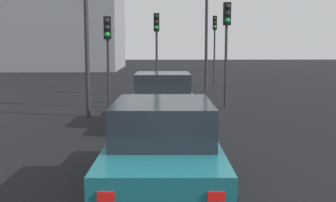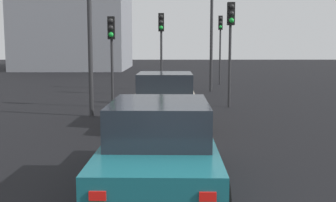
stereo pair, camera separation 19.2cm
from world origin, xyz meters
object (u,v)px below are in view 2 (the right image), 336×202
(traffic_light_far_left, at_px, (161,37))
(car_teal_second, at_px, (160,147))
(traffic_light_near_left, at_px, (111,42))
(traffic_light_far_right, at_px, (220,36))
(car_beige_lead, at_px, (165,100))
(street_lamp_far, at_px, (212,15))
(traffic_light_near_right, at_px, (231,32))

(traffic_light_far_left, bearing_deg, car_teal_second, 2.63)
(traffic_light_near_left, bearing_deg, traffic_light_far_right, 151.96)
(car_beige_lead, distance_m, traffic_light_near_left, 4.68)
(traffic_light_far_right, height_order, street_lamp_far, street_lamp_far)
(car_beige_lead, bearing_deg, street_lamp_far, -13.31)
(traffic_light_near_left, distance_m, street_lamp_far, 8.03)
(traffic_light_near_right, bearing_deg, traffic_light_far_left, -152.43)
(traffic_light_near_right, xyz_separation_m, traffic_light_far_left, (4.34, 2.81, -0.06))
(traffic_light_near_right, height_order, traffic_light_far_left, traffic_light_near_right)
(traffic_light_near_left, xyz_separation_m, traffic_light_near_right, (0.02, -4.77, 0.39))
(car_beige_lead, distance_m, car_teal_second, 6.31)
(traffic_light_near_right, distance_m, traffic_light_far_left, 5.17)
(traffic_light_near_left, distance_m, traffic_light_far_left, 4.78)
(traffic_light_near_left, xyz_separation_m, traffic_light_far_left, (4.35, -1.96, 0.33))
(car_teal_second, relative_size, traffic_light_near_right, 1.12)
(car_teal_second, distance_m, traffic_light_far_right, 21.17)
(traffic_light_near_right, xyz_separation_m, traffic_light_far_right, (10.65, -0.99, 0.18))
(traffic_light_far_left, relative_size, street_lamp_far, 0.58)
(traffic_light_far_left, xyz_separation_m, street_lamp_far, (1.98, -2.74, 1.21))
(car_beige_lead, xyz_separation_m, traffic_light_near_left, (3.72, 2.14, 1.85))
(car_teal_second, bearing_deg, traffic_light_far_left, 1.89)
(car_teal_second, xyz_separation_m, traffic_light_far_right, (20.69, -3.72, 2.45))
(traffic_light_near_right, bearing_deg, car_teal_second, -20.59)
(car_teal_second, xyz_separation_m, street_lamp_far, (16.36, -2.66, 3.42))
(traffic_light_near_left, relative_size, traffic_light_far_right, 0.82)
(car_beige_lead, relative_size, street_lamp_far, 0.65)
(traffic_light_near_right, distance_m, street_lamp_far, 6.42)
(car_beige_lead, bearing_deg, car_teal_second, -179.88)
(traffic_light_far_left, bearing_deg, car_beige_lead, 3.57)
(traffic_light_far_left, height_order, traffic_light_far_right, traffic_light_far_right)
(traffic_light_near_left, distance_m, traffic_light_near_right, 4.79)
(car_teal_second, height_order, traffic_light_far_left, traffic_light_far_left)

